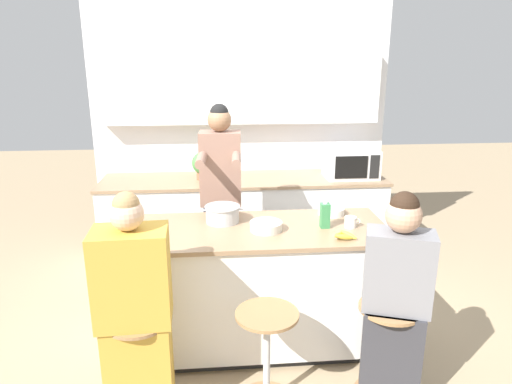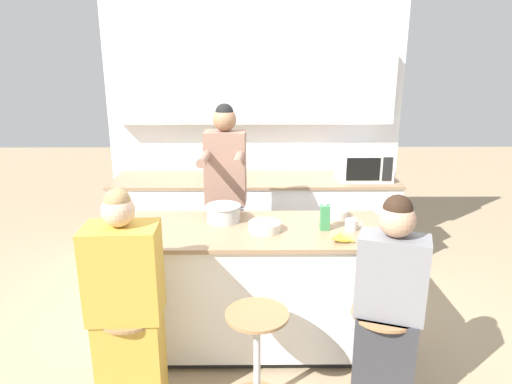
# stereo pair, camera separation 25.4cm
# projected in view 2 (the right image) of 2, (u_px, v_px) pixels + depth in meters

# --- Properties ---
(ground_plane) EXTENTS (16.00, 16.00, 0.00)m
(ground_plane) POSITION_uv_depth(u_px,v_px,m) (256.00, 341.00, 3.56)
(ground_plane) COLOR tan
(wall_back) EXTENTS (3.16, 0.22, 2.70)m
(wall_back) POSITION_uv_depth(u_px,v_px,m) (255.00, 114.00, 4.89)
(wall_back) COLOR white
(wall_back) RESTS_ON ground_plane
(back_counter) EXTENTS (2.93, 0.71, 0.92)m
(back_counter) POSITION_uv_depth(u_px,v_px,m) (255.00, 220.00, 4.87)
(back_counter) COLOR white
(back_counter) RESTS_ON ground_plane
(kitchen_island) EXTENTS (1.91, 0.78, 0.94)m
(kitchen_island) POSITION_uv_depth(u_px,v_px,m) (256.00, 286.00, 3.42)
(kitchen_island) COLOR black
(kitchen_island) RESTS_ON ground_plane
(bar_stool_leftmost) EXTENTS (0.39, 0.39, 0.65)m
(bar_stool_leftmost) POSITION_uv_depth(u_px,v_px,m) (133.00, 354.00, 2.81)
(bar_stool_leftmost) COLOR #997047
(bar_stool_leftmost) RESTS_ON ground_plane
(bar_stool_center) EXTENTS (0.39, 0.39, 0.65)m
(bar_stool_center) POSITION_uv_depth(u_px,v_px,m) (257.00, 354.00, 2.81)
(bar_stool_center) COLOR #997047
(bar_stool_center) RESTS_ON ground_plane
(bar_stool_rightmost) EXTENTS (0.39, 0.39, 0.65)m
(bar_stool_rightmost) POSITION_uv_depth(u_px,v_px,m) (380.00, 353.00, 2.82)
(bar_stool_rightmost) COLOR #997047
(bar_stool_rightmost) RESTS_ON ground_plane
(person_cooking) EXTENTS (0.36, 0.57, 1.77)m
(person_cooking) POSITION_uv_depth(u_px,v_px,m) (226.00, 208.00, 3.85)
(person_cooking) COLOR #383842
(person_cooking) RESTS_ON ground_plane
(person_wrapped_blanket) EXTENTS (0.43, 0.30, 1.44)m
(person_wrapped_blanket) POSITION_uv_depth(u_px,v_px,m) (127.00, 311.00, 2.70)
(person_wrapped_blanket) COLOR gold
(person_wrapped_blanket) RESTS_ON ground_plane
(person_seated_near) EXTENTS (0.45, 0.37, 1.39)m
(person_seated_near) POSITION_uv_depth(u_px,v_px,m) (388.00, 315.00, 2.72)
(person_seated_near) COLOR #333338
(person_seated_near) RESTS_ON ground_plane
(cooking_pot) EXTENTS (0.35, 0.26, 0.12)m
(cooking_pot) POSITION_uv_depth(u_px,v_px,m) (223.00, 213.00, 3.42)
(cooking_pot) COLOR #B7BABC
(cooking_pot) RESTS_ON kitchen_island
(fruit_bowl) EXTENTS (0.21, 0.21, 0.06)m
(fruit_bowl) POSITION_uv_depth(u_px,v_px,m) (334.00, 213.00, 3.53)
(fruit_bowl) COLOR white
(fruit_bowl) RESTS_ON kitchen_island
(mixing_bowl_steel) EXTENTS (0.23, 0.23, 0.06)m
(mixing_bowl_steel) POSITION_uv_depth(u_px,v_px,m) (265.00, 226.00, 3.23)
(mixing_bowl_steel) COLOR silver
(mixing_bowl_steel) RESTS_ON kitchen_island
(coffee_cup_near) EXTENTS (0.12, 0.09, 0.08)m
(coffee_cup_near) POSITION_uv_depth(u_px,v_px,m) (351.00, 225.00, 3.25)
(coffee_cup_near) COLOR white
(coffee_cup_near) RESTS_ON kitchen_island
(banana_bunch) EXTENTS (0.18, 0.13, 0.06)m
(banana_bunch) POSITION_uv_depth(u_px,v_px,m) (342.00, 238.00, 3.04)
(banana_bunch) COLOR yellow
(banana_bunch) RESTS_ON kitchen_island
(juice_carton) EXTENTS (0.07, 0.07, 0.20)m
(juice_carton) POSITION_uv_depth(u_px,v_px,m) (325.00, 217.00, 3.24)
(juice_carton) COLOR #38844C
(juice_carton) RESTS_ON kitchen_island
(microwave) EXTENTS (0.53, 0.37, 0.30)m
(microwave) POSITION_uv_depth(u_px,v_px,m) (364.00, 165.00, 4.66)
(microwave) COLOR white
(microwave) RESTS_ON back_counter
(potted_plant) EXTENTS (0.23, 0.23, 0.29)m
(potted_plant) POSITION_uv_depth(u_px,v_px,m) (214.00, 164.00, 4.69)
(potted_plant) COLOR #93563D
(potted_plant) RESTS_ON back_counter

